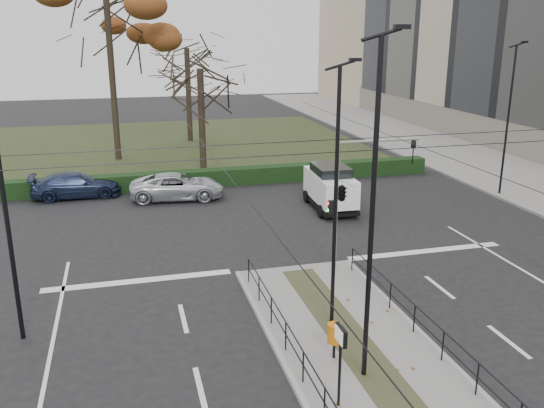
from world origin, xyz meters
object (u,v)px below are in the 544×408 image
Objects in this scene: litter_bin at (335,334)px; streetlamp_median_far at (336,197)px; parked_car_third at (76,185)px; bare_tree_center at (187,55)px; rust_tree at (106,0)px; streetlamp_sidewalk at (508,119)px; bare_tree_near at (200,77)px; traffic_light at (344,190)px; streetlamp_median_near at (373,212)px; info_panel at (340,344)px; parked_car_fourth at (177,186)px; white_van at (330,186)px.

litter_bin is 0.13× the size of streetlamp_median_far.
bare_tree_center is (8.35, 15.54, 6.45)m from parked_car_third.
litter_bin is at bearing -78.88° from rust_tree.
bare_tree_center is (0.26, 35.24, 6.27)m from litter_bin.
streetlamp_sidewalk is 26.85m from rust_tree.
bare_tree_near is (-0.94, 21.96, 1.96)m from streetlamp_median_far.
traffic_light is 17.43m from parked_car_third.
streetlamp_median_near is 3.03m from streetlamp_median_far.
rust_tree is (-5.73, 29.14, 10.17)m from litter_bin.
traffic_light is 0.59× the size of streetlamp_median_near.
bare_tree_near is (0.42, 26.02, 4.42)m from info_panel.
traffic_light is 7.66m from streetlamp_median_near.
bare_tree_near reaches higher than parked_car_third.
streetlamp_median_far is (1.36, 4.06, 2.46)m from info_panel.
rust_tree is at bearing -134.51° from bare_tree_center.
bare_tree_near is (-0.75, 24.95, 1.52)m from streetlamp_median_near.
bare_tree_center reaches higher than bare_tree_near.
streetlamp_median_near is 0.63× the size of rust_tree.
litter_bin is 21.29m from parked_car_third.
parked_car_fourth is at bearing 95.47° from info_panel.
streetlamp_sidewalk reaches higher than parked_car_third.
white_van is (2.40, 7.79, -2.04)m from traffic_light.
bare_tree_center reaches higher than white_van.
parked_car_third is (-8.77, 17.71, -3.59)m from streetlamp_median_far.
bare_tree_center is at bearing 88.57° from info_panel.
bare_tree_near is (5.48, -5.20, -4.81)m from rust_tree.
traffic_light is 0.64× the size of streetlamp_sidewalk.
streetlamp_median_near is at bearing -164.07° from parked_car_fourth.
streetlamp_sidewalk is at bearing 45.11° from streetlamp_median_near.
parked_car_fourth is 8.51m from bare_tree_near.
streetlamp_median_far is (0.69, 1.99, 3.41)m from litter_bin.
parked_car_third is at bearing 112.52° from streetlamp_median_near.
white_van reaches higher than parked_car_third.
streetlamp_median_far is 1.84× the size of white_van.
bare_tree_near is at bearing -92.60° from bare_tree_center.
streetlamp_median_far is 1.58× the size of parked_car_fourth.
info_panel reaches higher than parked_car_fourth.
bare_tree_near is at bearing -14.46° from parked_car_fourth.
info_panel is at bearing -135.07° from streetlamp_sidewalk.
litter_bin is 2.38m from info_panel.
parked_car_third is at bearing 166.13° from streetlamp_sidewalk.
parked_car_fourth is at bearing -74.34° from rust_tree.
parked_car_fourth is at bearing -111.14° from bare_tree_near.
streetlamp_median_near is (-2.14, -7.20, 1.48)m from traffic_light.
traffic_light is 14.92m from streetlamp_sidewalk.
bare_tree_center is (-4.78, 21.25, 5.93)m from white_van.
parked_car_fourth is (-2.58, 17.92, -0.17)m from litter_bin.
traffic_light reaches higher than parked_car_fourth.
info_panel reaches higher than litter_bin.
traffic_light reaches higher than litter_bin.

